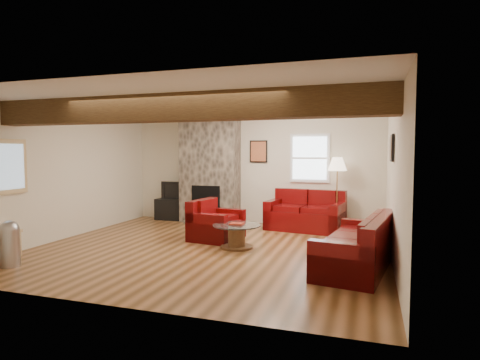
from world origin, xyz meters
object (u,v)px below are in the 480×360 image
at_px(tv_cabinet, 177,209).
at_px(television, 177,190).
at_px(loveseat, 305,210).
at_px(armchair_red, 217,220).
at_px(coffee_table, 237,236).
at_px(floor_lamp, 337,168).
at_px(sofa_three, 356,242).

distance_m(tv_cabinet, television, 0.48).
xyz_separation_m(loveseat, armchair_red, (-1.48, -1.49, -0.05)).
relative_size(loveseat, tv_cabinet, 1.54).
height_order(coffee_table, floor_lamp, floor_lamp).
height_order(sofa_three, television, television).
height_order(sofa_three, tv_cabinet, sofa_three).
relative_size(sofa_three, armchair_red, 2.12).
height_order(armchair_red, floor_lamp, floor_lamp).
bearing_deg(floor_lamp, sofa_three, -80.04).
bearing_deg(floor_lamp, armchair_red, -142.53).
bearing_deg(tv_cabinet, television, 0.00).
height_order(armchair_red, tv_cabinet, armchair_red).
height_order(television, floor_lamp, floor_lamp).
bearing_deg(tv_cabinet, floor_lamp, -2.30).
bearing_deg(coffee_table, floor_lamp, 54.61).
height_order(sofa_three, armchair_red, sofa_three).
bearing_deg(coffee_table, tv_cabinet, 135.22).
bearing_deg(armchair_red, loveseat, -37.15).
relative_size(armchair_red, television, 1.24).
bearing_deg(tv_cabinet, coffee_table, -44.78).
bearing_deg(armchair_red, coffee_table, -124.74).
distance_m(armchair_red, coffee_table, 0.82).
xyz_separation_m(sofa_three, coffee_table, (-2.03, 0.63, -0.18)).
relative_size(coffee_table, television, 1.12).
xyz_separation_m(loveseat, coffee_table, (-0.89, -2.03, -0.22)).
relative_size(sofa_three, tv_cabinet, 1.91).
bearing_deg(television, armchair_red, -45.55).
distance_m(sofa_three, tv_cabinet, 5.29).
xyz_separation_m(loveseat, tv_cabinet, (-3.23, 0.30, -0.17)).
xyz_separation_m(coffee_table, tv_cabinet, (-2.35, 2.33, 0.05)).
bearing_deg(loveseat, armchair_red, -126.55).
height_order(sofa_three, loveseat, loveseat).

